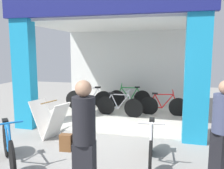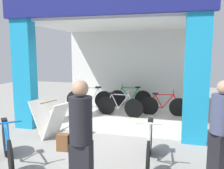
{
  "view_description": "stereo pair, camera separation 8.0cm",
  "coord_description": "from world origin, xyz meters",
  "px_view_note": "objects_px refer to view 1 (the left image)",
  "views": [
    {
      "loc": [
        1.64,
        -5.6,
        2.11
      ],
      "look_at": [
        0.0,
        0.93,
        1.15
      ],
      "focal_mm": 37.89,
      "sensor_mm": 36.0,
      "label": 1
    },
    {
      "loc": [
        1.72,
        -5.58,
        2.11
      ],
      "look_at": [
        0.0,
        0.93,
        1.15
      ],
      "focal_mm": 37.89,
      "sensor_mm": 36.0,
      "label": 2
    }
  ],
  "objects_px": {
    "pedestrian_3": "(84,141)",
    "bicycle_parked_0": "(151,146)",
    "bicycle_inside_3": "(130,98)",
    "pedestrian_2": "(224,132)",
    "sandwich_board_sign": "(50,120)",
    "bicycle_inside_2": "(89,99)",
    "bicycle_inside_0": "(163,105)",
    "bicycle_inside_1": "(119,106)",
    "bicycle_parked_1": "(8,147)"
  },
  "relations": [
    {
      "from": "pedestrian_3",
      "to": "bicycle_parked_0",
      "type": "bearing_deg",
      "value": 57.93
    },
    {
      "from": "bicycle_inside_3",
      "to": "pedestrian_2",
      "type": "height_order",
      "value": "pedestrian_2"
    },
    {
      "from": "bicycle_inside_3",
      "to": "sandwich_board_sign",
      "type": "relative_size",
      "value": 1.55
    },
    {
      "from": "sandwich_board_sign",
      "to": "bicycle_parked_0",
      "type": "bearing_deg",
      "value": -17.9
    },
    {
      "from": "bicycle_inside_2",
      "to": "bicycle_inside_3",
      "type": "height_order",
      "value": "bicycle_inside_2"
    },
    {
      "from": "pedestrian_3",
      "to": "bicycle_inside_2",
      "type": "bearing_deg",
      "value": 108.76
    },
    {
      "from": "bicycle_inside_0",
      "to": "pedestrian_2",
      "type": "relative_size",
      "value": 0.93
    },
    {
      "from": "bicycle_inside_0",
      "to": "pedestrian_3",
      "type": "bearing_deg",
      "value": -100.75
    },
    {
      "from": "bicycle_parked_0",
      "to": "sandwich_board_sign",
      "type": "xyz_separation_m",
      "value": [
        -2.51,
        0.81,
        0.09
      ]
    },
    {
      "from": "bicycle_inside_0",
      "to": "bicycle_inside_1",
      "type": "relative_size",
      "value": 0.99
    },
    {
      "from": "bicycle_inside_1",
      "to": "bicycle_inside_3",
      "type": "distance_m",
      "value": 1.42
    },
    {
      "from": "bicycle_parked_0",
      "to": "pedestrian_2",
      "type": "xyz_separation_m",
      "value": [
        1.14,
        -0.36,
        0.5
      ]
    },
    {
      "from": "bicycle_inside_0",
      "to": "bicycle_inside_3",
      "type": "height_order",
      "value": "bicycle_inside_3"
    },
    {
      "from": "bicycle_inside_1",
      "to": "pedestrian_3",
      "type": "bearing_deg",
      "value": -84.0
    },
    {
      "from": "bicycle_inside_1",
      "to": "bicycle_parked_1",
      "type": "height_order",
      "value": "bicycle_parked_1"
    },
    {
      "from": "bicycle_inside_0",
      "to": "sandwich_board_sign",
      "type": "height_order",
      "value": "sandwich_board_sign"
    },
    {
      "from": "bicycle_parked_1",
      "to": "pedestrian_3",
      "type": "xyz_separation_m",
      "value": [
        1.7,
        -0.61,
        0.52
      ]
    },
    {
      "from": "bicycle_inside_0",
      "to": "bicycle_parked_1",
      "type": "bearing_deg",
      "value": -121.88
    },
    {
      "from": "bicycle_inside_2",
      "to": "bicycle_parked_1",
      "type": "relative_size",
      "value": 1.39
    },
    {
      "from": "bicycle_inside_1",
      "to": "bicycle_inside_3",
      "type": "xyz_separation_m",
      "value": [
        0.09,
        1.42,
        0.01
      ]
    },
    {
      "from": "bicycle_inside_0",
      "to": "bicycle_inside_2",
      "type": "xyz_separation_m",
      "value": [
        -2.63,
        0.22,
        0.04
      ]
    },
    {
      "from": "bicycle_inside_0",
      "to": "bicycle_parked_1",
      "type": "relative_size",
      "value": 1.25
    },
    {
      "from": "bicycle_inside_1",
      "to": "bicycle_inside_2",
      "type": "distance_m",
      "value": 1.41
    },
    {
      "from": "bicycle_inside_1",
      "to": "bicycle_inside_0",
      "type": "bearing_deg",
      "value": 17.28
    },
    {
      "from": "bicycle_inside_2",
      "to": "bicycle_inside_3",
      "type": "bearing_deg",
      "value": 29.85
    },
    {
      "from": "bicycle_inside_2",
      "to": "sandwich_board_sign",
      "type": "bearing_deg",
      "value": -89.53
    },
    {
      "from": "bicycle_inside_1",
      "to": "bicycle_inside_2",
      "type": "xyz_separation_m",
      "value": [
        -1.25,
        0.65,
        0.03
      ]
    },
    {
      "from": "bicycle_inside_2",
      "to": "bicycle_parked_0",
      "type": "bearing_deg",
      "value": -55.94
    },
    {
      "from": "bicycle_inside_3",
      "to": "bicycle_inside_2",
      "type": "bearing_deg",
      "value": -150.15
    },
    {
      "from": "bicycle_inside_2",
      "to": "sandwich_board_sign",
      "type": "distance_m",
      "value": 2.94
    },
    {
      "from": "bicycle_parked_1",
      "to": "pedestrian_3",
      "type": "relative_size",
      "value": 0.72
    },
    {
      "from": "bicycle_inside_3",
      "to": "sandwich_board_sign",
      "type": "bearing_deg",
      "value": -109.55
    },
    {
      "from": "bicycle_inside_0",
      "to": "pedestrian_2",
      "type": "xyz_separation_m",
      "value": [
        1.04,
        -3.88,
        0.53
      ]
    },
    {
      "from": "bicycle_parked_0",
      "to": "bicycle_parked_1",
      "type": "height_order",
      "value": "bicycle_parked_1"
    },
    {
      "from": "bicycle_parked_1",
      "to": "sandwich_board_sign",
      "type": "xyz_separation_m",
      "value": [
        0.01,
        1.5,
        0.08
      ]
    },
    {
      "from": "pedestrian_2",
      "to": "pedestrian_3",
      "type": "relative_size",
      "value": 0.97
    },
    {
      "from": "bicycle_inside_1",
      "to": "bicycle_parked_1",
      "type": "xyz_separation_m",
      "value": [
        -1.24,
        -3.78,
        0.02
      ]
    },
    {
      "from": "bicycle_parked_0",
      "to": "pedestrian_2",
      "type": "relative_size",
      "value": 1.0
    },
    {
      "from": "bicycle_inside_1",
      "to": "bicycle_inside_3",
      "type": "height_order",
      "value": "bicycle_inside_3"
    },
    {
      "from": "pedestrian_2",
      "to": "pedestrian_3",
      "type": "height_order",
      "value": "pedestrian_3"
    },
    {
      "from": "bicycle_parked_1",
      "to": "pedestrian_2",
      "type": "relative_size",
      "value": 0.74
    },
    {
      "from": "bicycle_parked_1",
      "to": "bicycle_inside_1",
      "type": "bearing_deg",
      "value": 71.82
    },
    {
      "from": "bicycle_inside_1",
      "to": "bicycle_inside_2",
      "type": "height_order",
      "value": "bicycle_inside_2"
    },
    {
      "from": "bicycle_parked_1",
      "to": "pedestrian_2",
      "type": "bearing_deg",
      "value": 5.22
    },
    {
      "from": "bicycle_inside_0",
      "to": "pedestrian_3",
      "type": "xyz_separation_m",
      "value": [
        -0.92,
        -4.83,
        0.55
      ]
    },
    {
      "from": "bicycle_inside_0",
      "to": "bicycle_parked_1",
      "type": "height_order",
      "value": "bicycle_parked_1"
    },
    {
      "from": "sandwich_board_sign",
      "to": "pedestrian_2",
      "type": "bearing_deg",
      "value": -17.73
    },
    {
      "from": "bicycle_inside_1",
      "to": "bicycle_inside_3",
      "type": "relative_size",
      "value": 0.99
    },
    {
      "from": "bicycle_inside_0",
      "to": "pedestrian_2",
      "type": "distance_m",
      "value": 4.05
    },
    {
      "from": "bicycle_inside_0",
      "to": "pedestrian_3",
      "type": "distance_m",
      "value": 4.94
    }
  ]
}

